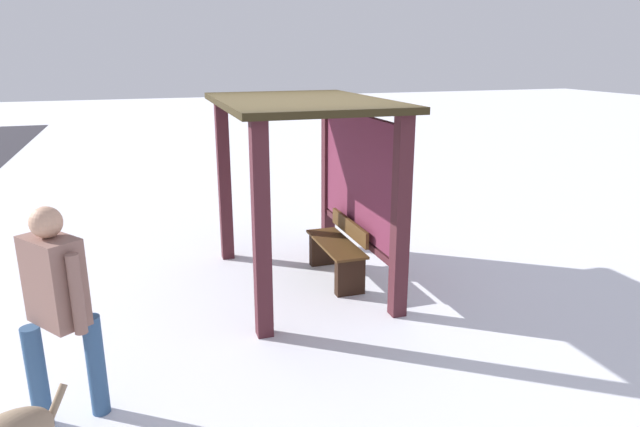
# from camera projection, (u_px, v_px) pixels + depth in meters

# --- Properties ---
(ground_plane) EXTENTS (60.00, 60.00, 0.00)m
(ground_plane) POSITION_uv_depth(u_px,v_px,m) (302.00, 282.00, 6.97)
(ground_plane) COLOR white
(bus_shelter) EXTENTS (2.69, 1.83, 2.25)m
(bus_shelter) POSITION_uv_depth(u_px,v_px,m) (319.00, 151.00, 6.58)
(bus_shelter) COLOR #441C23
(bus_shelter) RESTS_ON ground
(bench_left_inside) EXTENTS (1.22, 0.41, 0.76)m
(bench_left_inside) POSITION_uv_depth(u_px,v_px,m) (338.00, 252.00, 7.01)
(bench_left_inside) COLOR #4C3116
(bench_left_inside) RESTS_ON ground
(person_walking) EXTENTS (0.58, 0.60, 1.73)m
(person_walking) POSITION_uv_depth(u_px,v_px,m) (57.00, 299.00, 4.10)
(person_walking) COLOR #876156
(person_walking) RESTS_ON ground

